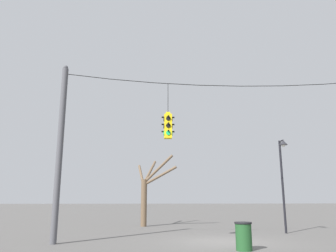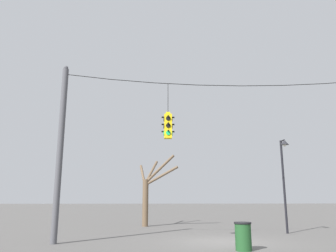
{
  "view_description": "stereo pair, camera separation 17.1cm",
  "coord_description": "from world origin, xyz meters",
  "px_view_note": "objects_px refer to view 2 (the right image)",
  "views": [
    {
      "loc": [
        -3.4,
        -14.66,
        1.84
      ],
      "look_at": [
        -2.4,
        -0.29,
        5.02
      ],
      "focal_mm": 35.0,
      "sensor_mm": 36.0,
      "label": 1
    },
    {
      "loc": [
        -3.23,
        -14.67,
        1.84
      ],
      "look_at": [
        -2.4,
        -0.29,
        5.02
      ],
      "focal_mm": 35.0,
      "sensor_mm": 36.0,
      "label": 2
    }
  ],
  "objects_px": {
    "traffic_light_near_left_pole": "(168,126)",
    "bare_tree": "(149,190)",
    "trash_bin": "(243,236)",
    "street_lamp": "(284,165)",
    "utility_pole_left": "(60,150)"
  },
  "relations": [
    {
      "from": "utility_pole_left",
      "to": "traffic_light_near_left_pole",
      "type": "relative_size",
      "value": 3.02
    },
    {
      "from": "traffic_light_near_left_pole",
      "to": "bare_tree",
      "type": "relative_size",
      "value": 0.54
    },
    {
      "from": "trash_bin",
      "to": "traffic_light_near_left_pole",
      "type": "bearing_deg",
      "value": 140.01
    },
    {
      "from": "bare_tree",
      "to": "trash_bin",
      "type": "bearing_deg",
      "value": -72.2
    },
    {
      "from": "street_lamp",
      "to": "trash_bin",
      "type": "relative_size",
      "value": 5.08
    },
    {
      "from": "street_lamp",
      "to": "bare_tree",
      "type": "bearing_deg",
      "value": 144.67
    },
    {
      "from": "street_lamp",
      "to": "traffic_light_near_left_pole",
      "type": "bearing_deg",
      "value": -153.87
    },
    {
      "from": "bare_tree",
      "to": "trash_bin",
      "type": "xyz_separation_m",
      "value": [
        3.42,
        -10.66,
        -1.87
      ]
    },
    {
      "from": "bare_tree",
      "to": "utility_pole_left",
      "type": "bearing_deg",
      "value": -114.6
    },
    {
      "from": "traffic_light_near_left_pole",
      "to": "street_lamp",
      "type": "height_order",
      "value": "traffic_light_near_left_pole"
    },
    {
      "from": "bare_tree",
      "to": "street_lamp",
      "type": "bearing_deg",
      "value": -35.33
    },
    {
      "from": "trash_bin",
      "to": "street_lamp",
      "type": "bearing_deg",
      "value": 53.57
    },
    {
      "from": "utility_pole_left",
      "to": "bare_tree",
      "type": "xyz_separation_m",
      "value": [
        3.89,
        8.49,
        -1.52
      ]
    },
    {
      "from": "utility_pole_left",
      "to": "bare_tree",
      "type": "height_order",
      "value": "utility_pole_left"
    },
    {
      "from": "traffic_light_near_left_pole",
      "to": "trash_bin",
      "type": "distance_m",
      "value": 5.66
    }
  ]
}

